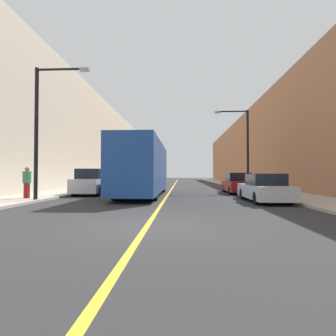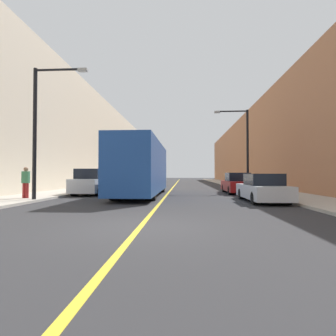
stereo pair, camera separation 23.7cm
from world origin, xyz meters
name	(u,v)px [view 2 (the right image)]	position (x,y,z in m)	size (l,w,h in m)	color
ground_plane	(140,227)	(0.00, 0.00, 0.00)	(200.00, 200.00, 0.00)	#2D2D30
sidewalk_left	(119,184)	(-8.07, 30.00, 0.07)	(3.35, 72.00, 0.13)	#B2AA9E
sidewalk_right	(233,184)	(8.07, 30.00, 0.07)	(3.35, 72.00, 0.13)	#B2AA9E
building_row_left	(94,143)	(-11.75, 30.00, 5.95)	(4.00, 72.00, 11.91)	beige
building_row_right	(259,149)	(11.75, 30.00, 5.01)	(4.00, 72.00, 10.03)	#B2724C
road_center_line	(175,184)	(0.00, 30.00, 0.00)	(0.16, 72.00, 0.01)	gold
bus	(142,168)	(-1.63, 10.56, 1.90)	(2.54, 10.86, 3.57)	#1E4793
parked_suv_left	(93,183)	(-5.35, 11.30, 0.85)	(1.86, 4.61, 1.83)	silver
car_right_near	(262,189)	(5.34, 6.90, 0.67)	(1.80, 4.62, 1.48)	silver
car_right_mid	(237,184)	(5.26, 13.11, 0.71)	(1.77, 4.58, 1.57)	maroon
street_lamp_left	(40,123)	(-6.40, 6.20, 4.18)	(2.93, 0.24, 6.97)	black
street_lamp_right	(244,143)	(6.40, 15.65, 4.14)	(2.93, 0.24, 6.89)	black
pedestrian	(26,182)	(-7.60, 6.90, 1.03)	(0.38, 0.24, 1.73)	maroon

